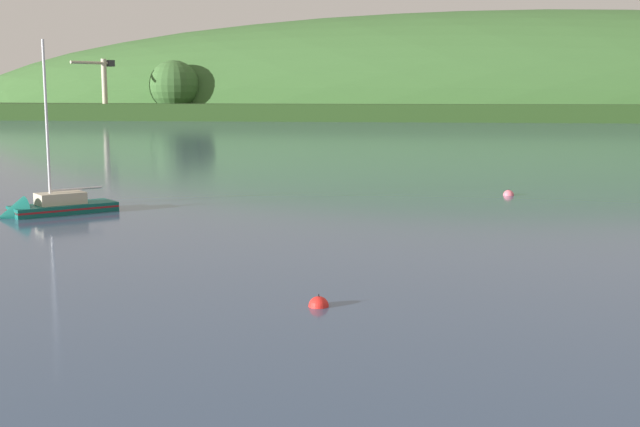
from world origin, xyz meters
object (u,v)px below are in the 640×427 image
Objects in this scene: mooring_buoy_foreground at (509,195)px; mooring_buoy_midchannel at (319,306)px; dockside_crane at (104,91)px; sailboat_midwater_white at (48,210)px.

mooring_buoy_midchannel is at bearing -108.72° from mooring_buoy_foreground.
dockside_crane is at bearing 111.84° from mooring_buoy_midchannel.
mooring_buoy_midchannel is (18.32, -19.97, -0.25)m from sailboat_midwater_white.
sailboat_midwater_white is at bearing 56.55° from dockside_crane.
sailboat_midwater_white is 31.51m from mooring_buoy_foreground.
mooring_buoy_foreground is (29.15, 11.97, -0.25)m from sailboat_midwater_white.
dockside_crane is 20.88× the size of mooring_buoy_midchannel.
dockside_crane is 1.44× the size of sailboat_midwater_white.
mooring_buoy_foreground is 1.08× the size of mooring_buoy_midchannel.
mooring_buoy_foreground is at bearing 71.28° from mooring_buoy_midchannel.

